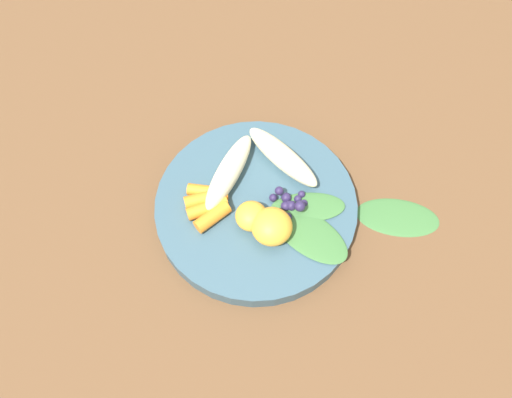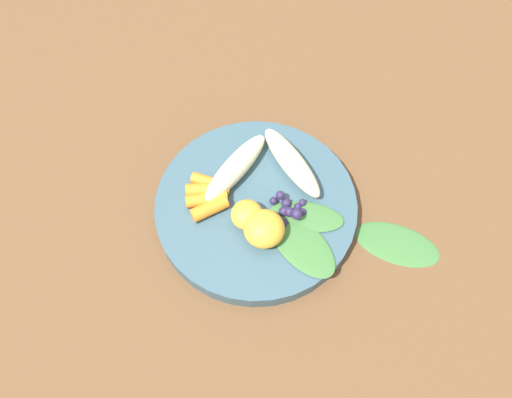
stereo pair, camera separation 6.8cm
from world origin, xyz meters
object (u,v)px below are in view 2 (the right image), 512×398
object	(u,v)px
banana_peeled_right	(292,162)
kale_leaf_stray	(397,243)
orange_segment_near	(264,229)
banana_peeled_left	(235,168)
bowl	(256,207)

from	to	relation	value
banana_peeled_right	kale_leaf_stray	bearing A→B (deg)	-158.20
banana_peeled_right	orange_segment_near	size ratio (longest dim) A/B	2.44
banana_peeled_right	orange_segment_near	distance (m)	0.11
banana_peeled_left	kale_leaf_stray	xyz separation A→B (m)	(-0.20, -0.14, -0.04)
banana_peeled_left	orange_segment_near	xyz separation A→B (m)	(-0.10, 0.02, 0.00)
banana_peeled_left	kale_leaf_stray	world-z (taller)	banana_peeled_left
banana_peeled_left	kale_leaf_stray	bearing A→B (deg)	102.38
banana_peeled_left	banana_peeled_right	world-z (taller)	same
banana_peeled_right	kale_leaf_stray	distance (m)	0.18
bowl	banana_peeled_right	bearing A→B (deg)	-73.01
bowl	kale_leaf_stray	world-z (taller)	bowl
orange_segment_near	banana_peeled_right	bearing A→B (deg)	-51.69
banana_peeled_right	banana_peeled_left	bearing A→B (deg)	65.22
bowl	banana_peeled_left	size ratio (longest dim) A/B	2.12
bowl	banana_peeled_left	world-z (taller)	banana_peeled_left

